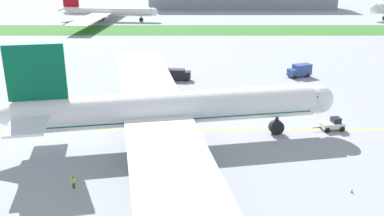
% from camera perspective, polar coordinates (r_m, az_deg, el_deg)
% --- Properties ---
extents(ground_plane, '(600.00, 600.00, 0.00)m').
position_cam_1_polar(ground_plane, '(73.28, -2.74, -3.69)').
color(ground_plane, '#9399A0').
rests_on(ground_plane, ground).
extents(apron_taxi_line, '(280.00, 0.36, 0.01)m').
position_cam_1_polar(apron_taxi_line, '(75.90, -2.64, -2.83)').
color(apron_taxi_line, yellow).
rests_on(apron_taxi_line, ground).
extents(grass_median_strip, '(320.00, 24.00, 0.10)m').
position_cam_1_polar(grass_median_strip, '(176.70, -1.07, 10.34)').
color(grass_median_strip, '#38722D').
rests_on(grass_median_strip, ground).
extents(airliner_foreground, '(56.36, 91.41, 16.98)m').
position_cam_1_polar(airliner_foreground, '(68.69, -3.41, -0.17)').
color(airliner_foreground, white).
rests_on(airliner_foreground, ground).
extents(pushback_tug, '(5.83, 3.04, 2.25)m').
position_cam_1_polar(pushback_tug, '(79.19, 18.35, -2.09)').
color(pushback_tug, white).
rests_on(pushback_tug, ground).
extents(ground_crew_wingwalker_port, '(0.56, 0.27, 1.60)m').
position_cam_1_polar(ground_crew_wingwalker_port, '(76.92, -3.99, -1.76)').
color(ground_crew_wingwalker_port, black).
rests_on(ground_crew_wingwalker_port, ground).
extents(ground_crew_marshaller_front, '(0.34, 0.53, 1.57)m').
position_cam_1_polar(ground_crew_marshaller_front, '(74.65, -5.26, -2.51)').
color(ground_crew_marshaller_front, black).
rests_on(ground_crew_marshaller_front, ground).
extents(ground_crew_wingwalker_starboard, '(0.49, 0.52, 1.76)m').
position_cam_1_polar(ground_crew_wingwalker_starboard, '(59.16, -15.40, -9.37)').
color(ground_crew_wingwalker_starboard, black).
rests_on(ground_crew_wingwalker_starboard, ground).
extents(traffic_cone_near_nose, '(0.36, 0.36, 0.58)m').
position_cam_1_polar(traffic_cone_near_nose, '(60.30, 20.61, -10.26)').
color(traffic_cone_near_nose, '#F2590C').
rests_on(traffic_cone_near_nose, ground).
extents(service_truck_baggage_loader, '(6.37, 3.08, 2.71)m').
position_cam_1_polar(service_truck_baggage_loader, '(105.03, -1.81, 4.52)').
color(service_truck_baggage_loader, black).
rests_on(service_truck_baggage_loader, ground).
extents(service_truck_fuel_bowser, '(6.41, 4.53, 3.20)m').
position_cam_1_polar(service_truck_fuel_bowser, '(111.15, 14.30, 4.88)').
color(service_truck_fuel_bowser, '#33478C').
rests_on(service_truck_fuel_bowser, ground).
extents(parked_airliner_far_left, '(47.02, 76.72, 12.61)m').
position_cam_1_polar(parked_airliner_far_left, '(203.69, -11.24, 12.45)').
color(parked_airliner_far_left, white).
rests_on(parked_airliner_far_left, ground).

